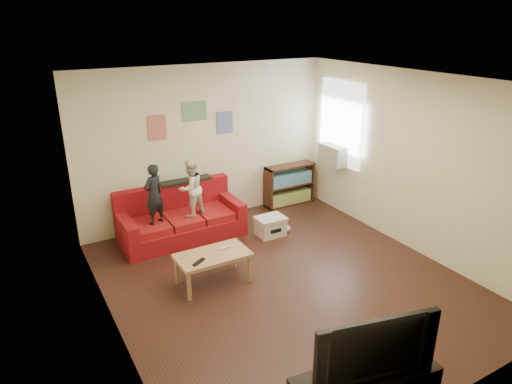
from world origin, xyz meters
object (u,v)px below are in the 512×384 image
child_b (191,188)px  bookshelf (289,187)px  coffee_table (213,258)px  sofa (180,220)px  child_a (154,194)px  television (370,343)px  file_box (271,226)px

child_b → bookshelf: child_b is taller
coffee_table → bookshelf: size_ratio=1.00×
sofa → child_b: (0.15, -0.17, 0.59)m
child_a → television: (0.53, -4.11, -0.07)m
child_a → file_box: bearing=139.7°
child_a → child_b: 0.60m
file_box → television: television is taller
child_b → coffee_table: 1.51m
bookshelf → child_b: bearing=-168.5°
child_a → bookshelf: bearing=165.9°
coffee_table → child_a: bearing=102.9°
sofa → television: bearing=-88.9°
child_a → coffee_table: bearing=79.7°
file_box → child_a: bearing=162.9°
child_a → bookshelf: 2.87m
child_b → file_box: size_ratio=1.99×
sofa → file_box: bearing=-28.5°
sofa → television: (0.08, -4.27, 0.53)m
coffee_table → bookshelf: 3.07m
bookshelf → television: size_ratio=0.88×
sofa → child_b: child_b is taller
bookshelf → television: 5.10m
sofa → child_a: bearing=-159.7°
sofa → bookshelf: bearing=6.8°
sofa → child_b: 0.63m
coffee_table → bookshelf: bookshelf is taller
coffee_table → file_box: bearing=30.7°
coffee_table → sofa: bearing=85.1°
sofa → television: size_ratio=1.77×
child_a → file_box: child_a is taller
sofa → coffee_table: size_ratio=2.01×
file_box → television: bearing=-108.9°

